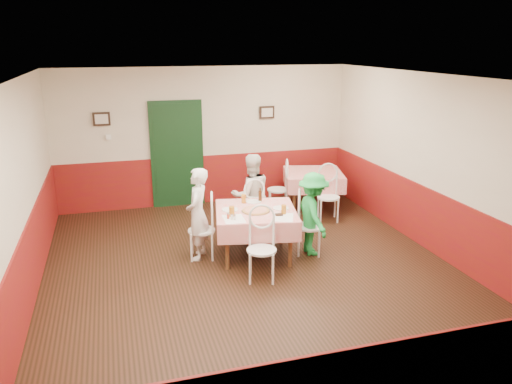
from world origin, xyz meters
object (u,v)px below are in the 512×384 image
object	(u,v)px
chair_right	(309,227)
glass_a	(232,212)
chair_left	(202,230)
chair_near	(262,250)
chair_second_b	(328,197)
wallet	(279,215)
pizza	(256,211)
glass_c	(244,199)
diner_left	(198,214)
beer_bottle	(260,195)
diner_right	(313,214)
glass_b	(284,210)
chair_second_a	(278,190)
second_table	(313,190)
main_table	(256,233)
chair_far	(251,211)
diner_far	(251,195)

from	to	relation	value
chair_right	glass_a	xyz separation A→B (m)	(-1.26, -0.02, 0.39)
chair_left	chair_near	bearing A→B (deg)	45.20
chair_second_b	wallet	size ratio (longest dim) A/B	8.18
wallet	pizza	bearing A→B (deg)	147.36
glass_c	diner_left	size ratio (longest dim) A/B	0.10
pizza	beer_bottle	distance (m)	0.51
diner_left	diner_right	world-z (taller)	diner_left
glass_b	diner_right	size ratio (longest dim) A/B	0.11
chair_second_a	second_table	bearing A→B (deg)	104.86
chair_near	glass_a	size ratio (longest dim) A/B	5.87
glass_a	main_table	bearing A→B (deg)	23.32
chair_right	chair_second_b	xyz separation A→B (m)	(0.93, 1.34, 0.00)
second_table	glass_a	distance (m)	3.09
beer_bottle	glass_c	bearing A→B (deg)	179.53
chair_second_b	pizza	world-z (taller)	chair_second_b
main_table	chair_second_b	size ratio (longest dim) A/B	1.36
chair_left	chair_right	world-z (taller)	same
chair_far	wallet	size ratio (longest dim) A/B	8.18
chair_far	diner_right	xyz separation A→B (m)	(0.72, -1.01, 0.22)
glass_a	diner_right	xyz separation A→B (m)	(1.31, 0.01, -0.17)
chair_right	diner_far	bearing A→B (deg)	54.99
chair_near	wallet	world-z (taller)	chair_near
chair_second_a	chair_left	bearing A→B (deg)	-31.43
diner_far	glass_c	bearing A→B (deg)	59.72
chair_left	glass_c	xyz separation A→B (m)	(0.74, 0.23, 0.38)
chair_left	diner_right	size ratio (longest dim) A/B	0.68
main_table	chair_near	size ratio (longest dim) A/B	1.36
pizza	wallet	world-z (taller)	pizza
chair_left	glass_c	bearing A→B (deg)	118.62
beer_bottle	wallet	distance (m)	0.74
chair_left	pizza	bearing A→B (deg)	85.41
chair_near	glass_c	world-z (taller)	chair_near
chair_right	glass_a	world-z (taller)	glass_a
wallet	chair_far	bearing A→B (deg)	105.78
diner_right	chair_far	bearing A→B (deg)	37.48
chair_second_a	glass_c	distance (m)	1.93
glass_b	wallet	size ratio (longest dim) A/B	1.27
chair_second_a	beer_bottle	xyz separation A→B (m)	(-0.83, -1.54, 0.41)
main_table	chair_left	size ratio (longest dim) A/B	1.36
glass_a	diner_left	distance (m)	0.59
chair_right	chair_far	world-z (taller)	same
glass_b	glass_c	size ratio (longest dim) A/B	1.02
chair_near	chair_second_b	size ratio (longest dim) A/B	1.00
chair_far	diner_far	xyz separation A→B (m)	(0.01, 0.05, 0.27)
glass_b	main_table	bearing A→B (deg)	139.63
chair_second_b	diner_right	distance (m)	1.63
diner_far	diner_left	bearing A→B (deg)	32.02
chair_second_b	chair_left	bearing A→B (deg)	-143.72
glass_a	beer_bottle	distance (m)	0.84
chair_right	diner_right	world-z (taller)	diner_right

